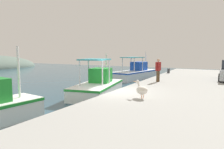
{
  "coord_description": "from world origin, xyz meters",
  "views": [
    {
      "loc": [
        -9.49,
        -5.08,
        2.86
      ],
      "look_at": [
        4.82,
        2.78,
        1.09
      ],
      "focal_mm": 31.38,
      "sensor_mm": 36.0,
      "label": 1
    }
  ],
  "objects_px": {
    "fishing_boat_third": "(98,86)",
    "mooring_bollard_second": "(169,71)",
    "fishing_boat_fourth": "(136,73)",
    "pelican": "(142,90)",
    "fisherman_standing": "(158,69)"
  },
  "relations": [
    {
      "from": "fishing_boat_third",
      "to": "fishing_boat_fourth",
      "type": "height_order",
      "value": "fishing_boat_fourth"
    },
    {
      "from": "fisherman_standing",
      "to": "fishing_boat_fourth",
      "type": "bearing_deg",
      "value": 33.95
    },
    {
      "from": "fishing_boat_third",
      "to": "fishing_boat_fourth",
      "type": "relative_size",
      "value": 0.8
    },
    {
      "from": "fishing_boat_fourth",
      "to": "mooring_bollard_second",
      "type": "bearing_deg",
      "value": -84.92
    },
    {
      "from": "fishing_boat_third",
      "to": "mooring_bollard_second",
      "type": "xyz_separation_m",
      "value": [
        9.65,
        -2.55,
        0.41
      ]
    },
    {
      "from": "fishing_boat_third",
      "to": "pelican",
      "type": "distance_m",
      "value": 4.94
    },
    {
      "from": "fishing_boat_third",
      "to": "mooring_bollard_second",
      "type": "distance_m",
      "value": 9.99
    },
    {
      "from": "fishing_boat_third",
      "to": "mooring_bollard_second",
      "type": "bearing_deg",
      "value": -14.8
    },
    {
      "from": "mooring_bollard_second",
      "to": "fishing_boat_fourth",
      "type": "bearing_deg",
      "value": 95.08
    },
    {
      "from": "pelican",
      "to": "fisherman_standing",
      "type": "height_order",
      "value": "fisherman_standing"
    },
    {
      "from": "pelican",
      "to": "fishing_boat_third",
      "type": "bearing_deg",
      "value": 57.03
    },
    {
      "from": "fishing_boat_fourth",
      "to": "mooring_bollard_second",
      "type": "xyz_separation_m",
      "value": [
        0.32,
        -3.56,
        0.38
      ]
    },
    {
      "from": "pelican",
      "to": "mooring_bollard_second",
      "type": "distance_m",
      "value": 12.42
    },
    {
      "from": "fishing_boat_third",
      "to": "fisherman_standing",
      "type": "bearing_deg",
      "value": -48.61
    },
    {
      "from": "fishing_boat_third",
      "to": "mooring_bollard_second",
      "type": "height_order",
      "value": "fishing_boat_third"
    }
  ]
}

